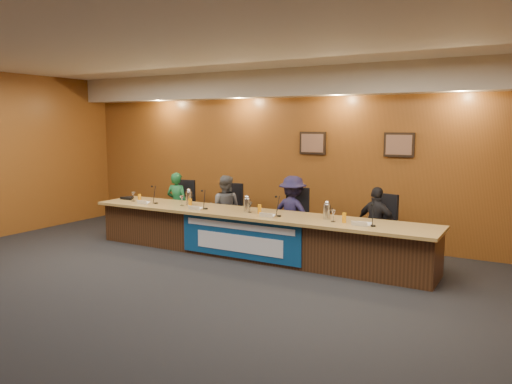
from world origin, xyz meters
TOP-DOWN VIEW (x-y plane):
  - floor at (0.00, 0.00)m, footprint 10.00×10.00m
  - ceiling at (0.00, 0.00)m, footprint 10.00×8.00m
  - wall_back at (0.00, 4.00)m, footprint 10.00×0.04m
  - soffit at (0.00, 3.75)m, footprint 10.00×0.50m
  - dais_body at (0.00, 2.40)m, footprint 6.00×0.80m
  - dais_top at (0.00, 2.35)m, footprint 6.10×0.95m
  - banner at (0.00, 1.99)m, footprint 2.20×0.02m
  - banner_text_upper at (0.00, 1.97)m, footprint 2.00×0.01m
  - banner_text_lower at (0.00, 1.97)m, footprint 1.60×0.01m
  - wall_photo_left at (0.40, 3.97)m, footprint 0.52×0.04m
  - wall_photo_right at (2.00, 3.97)m, footprint 0.52×0.04m
  - panelist_a at (-2.12, 3.06)m, footprint 0.49×0.35m
  - panelist_b at (-0.98, 3.06)m, footprint 0.72×0.62m
  - panelist_c at (0.43, 3.06)m, footprint 0.89×0.57m
  - panelist_d at (1.92, 3.06)m, footprint 0.76×0.46m
  - office_chair_a at (-2.12, 3.16)m, footprint 0.53×0.53m
  - office_chair_b at (-0.98, 3.16)m, footprint 0.53×0.53m
  - office_chair_c at (0.43, 3.16)m, footprint 0.58×0.58m
  - office_chair_d at (1.92, 3.16)m, footprint 0.60×0.60m
  - nameplate_a at (-2.15, 2.09)m, footprint 0.24×0.08m
  - microphone_a at (-1.97, 2.27)m, footprint 0.07×0.07m
  - juice_glass_a at (-2.37, 2.27)m, footprint 0.06×0.06m
  - water_glass_a at (-2.52, 2.27)m, footprint 0.08×0.08m
  - nameplate_b at (-0.94, 2.06)m, footprint 0.24×0.08m
  - microphone_b at (-0.82, 2.23)m, footprint 0.07×0.07m
  - juice_glass_b at (-1.20, 2.28)m, footprint 0.06×0.06m
  - water_glass_b at (-1.42, 2.33)m, footprint 0.08×0.08m
  - nameplate_c at (0.45, 2.08)m, footprint 0.24×0.08m
  - microphone_c at (0.58, 2.25)m, footprint 0.07×0.07m
  - juice_glass_c at (0.19, 2.32)m, footprint 0.06×0.06m
  - water_glass_c at (0.00, 2.34)m, footprint 0.08×0.08m
  - nameplate_d at (1.93, 2.14)m, footprint 0.24×0.08m
  - microphone_d at (2.11, 2.22)m, footprint 0.07×0.07m
  - juice_glass_d at (1.65, 2.28)m, footprint 0.06×0.06m
  - water_glass_d at (1.49, 2.27)m, footprint 0.08×0.08m
  - carafe_left at (-1.34, 2.44)m, footprint 0.12×0.12m
  - carafe_mid at (-0.07, 2.35)m, footprint 0.11×0.11m
  - carafe_right at (1.33, 2.41)m, footprint 0.11×0.11m
  - speakerphone at (-2.79, 2.41)m, footprint 0.32×0.32m
  - paper_stack at (1.93, 2.33)m, footprint 0.26×0.33m

SIDE VIEW (x-z plane):
  - floor at x=0.00m, z-range 0.00..0.00m
  - banner_text_lower at x=0.00m, z-range 0.16..0.44m
  - dais_body at x=0.00m, z-range 0.00..0.70m
  - banner at x=0.00m, z-range 0.05..0.71m
  - office_chair_a at x=-2.12m, z-range 0.44..0.52m
  - office_chair_b at x=-0.98m, z-range 0.44..0.52m
  - office_chair_c at x=0.43m, z-range 0.44..0.52m
  - office_chair_d at x=1.92m, z-range 0.44..0.52m
  - banner_text_upper at x=0.00m, z-range 0.53..0.63m
  - panelist_d at x=1.92m, z-range 0.00..1.22m
  - panelist_b at x=-0.98m, z-range 0.00..1.25m
  - panelist_a at x=-2.12m, z-range 0.00..1.25m
  - panelist_c at x=0.43m, z-range 0.00..1.32m
  - dais_top at x=0.00m, z-range 0.70..0.75m
  - paper_stack at x=1.93m, z-range 0.75..0.76m
  - microphone_a at x=-1.97m, z-range 0.75..0.77m
  - microphone_b at x=-0.82m, z-range 0.75..0.77m
  - microphone_c at x=0.58m, z-range 0.75..0.77m
  - microphone_d at x=2.11m, z-range 0.75..0.77m
  - speakerphone at x=-2.79m, z-range 0.75..0.80m
  - nameplate_a at x=-2.15m, z-range 0.74..0.85m
  - nameplate_b at x=-0.94m, z-range 0.74..0.85m
  - nameplate_c at x=0.45m, z-range 0.74..0.85m
  - nameplate_d at x=1.93m, z-range 0.74..0.85m
  - juice_glass_a at x=-2.37m, z-range 0.75..0.90m
  - juice_glass_b at x=-1.20m, z-range 0.75..0.90m
  - juice_glass_c at x=0.19m, z-range 0.75..0.90m
  - juice_glass_d at x=1.65m, z-range 0.75..0.90m
  - water_glass_a at x=-2.52m, z-range 0.75..0.93m
  - water_glass_b at x=-1.42m, z-range 0.75..0.93m
  - water_glass_c at x=0.00m, z-range 0.75..0.93m
  - water_glass_d at x=1.49m, z-range 0.75..0.93m
  - carafe_mid at x=-0.07m, z-range 0.75..0.97m
  - carafe_right at x=1.33m, z-range 0.75..0.98m
  - carafe_left at x=-1.34m, z-range 0.75..0.99m
  - wall_back at x=0.00m, z-range 0.00..3.20m
  - wall_photo_left at x=0.40m, z-range 1.64..2.06m
  - wall_photo_right at x=2.00m, z-range 1.64..2.06m
  - soffit at x=0.00m, z-range 2.70..3.20m
  - ceiling at x=0.00m, z-range 3.18..3.22m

